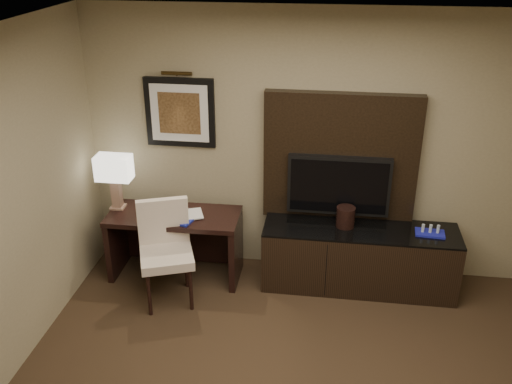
% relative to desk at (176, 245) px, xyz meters
% --- Properties ---
extents(ceiling, '(4.50, 5.00, 0.01)m').
position_rel_desk_xyz_m(ceiling, '(1.32, -2.10, 2.35)').
color(ceiling, silver).
rests_on(ceiling, wall_back).
extents(wall_back, '(4.50, 0.01, 2.70)m').
position_rel_desk_xyz_m(wall_back, '(1.32, 0.40, 1.00)').
color(wall_back, gray).
rests_on(wall_back, floor).
extents(desk, '(1.33, 0.59, 0.71)m').
position_rel_desk_xyz_m(desk, '(0.00, 0.00, 0.00)').
color(desk, black).
rests_on(desk, floor).
extents(credenza, '(1.90, 0.53, 0.65)m').
position_rel_desk_xyz_m(credenza, '(1.86, 0.05, -0.03)').
color(credenza, black).
rests_on(credenza, floor).
extents(tv_wall_panel, '(1.50, 0.12, 1.30)m').
position_rel_desk_xyz_m(tv_wall_panel, '(1.62, 0.34, 0.92)').
color(tv_wall_panel, black).
rests_on(tv_wall_panel, wall_back).
extents(tv, '(1.00, 0.08, 0.60)m').
position_rel_desk_xyz_m(tv, '(1.62, 0.24, 0.67)').
color(tv, black).
rests_on(tv, tv_wall_panel).
extents(artwork, '(0.70, 0.04, 0.70)m').
position_rel_desk_xyz_m(artwork, '(0.02, 0.38, 1.30)').
color(artwork, black).
rests_on(artwork, wall_back).
extents(picture_light, '(0.04, 0.04, 0.30)m').
position_rel_desk_xyz_m(picture_light, '(0.02, 0.34, 1.70)').
color(picture_light, '#3F2F14').
rests_on(picture_light, wall_back).
extents(desk_chair, '(0.65, 0.69, 1.01)m').
position_rel_desk_xyz_m(desk_chair, '(0.05, -0.46, 0.15)').
color(desk_chair, beige).
rests_on(desk_chair, floor).
extents(table_lamp, '(0.35, 0.27, 0.51)m').
position_rel_desk_xyz_m(table_lamp, '(-0.60, 0.06, 0.61)').
color(table_lamp, '#9B7560').
rests_on(table_lamp, desk).
extents(desk_phone, '(0.25, 0.23, 0.10)m').
position_rel_desk_xyz_m(desk_phone, '(-0.24, 0.02, 0.40)').
color(desk_phone, black).
rests_on(desk_phone, desk).
extents(blue_folder, '(0.31, 0.36, 0.02)m').
position_rel_desk_xyz_m(blue_folder, '(0.13, -0.07, 0.36)').
color(blue_folder, '#1824A1').
rests_on(blue_folder, desk).
extents(book, '(0.17, 0.08, 0.24)m').
position_rel_desk_xyz_m(book, '(0.12, -0.03, 0.47)').
color(book, tan).
rests_on(book, desk).
extents(ice_bucket, '(0.18, 0.18, 0.20)m').
position_rel_desk_xyz_m(ice_bucket, '(1.71, 0.09, 0.40)').
color(ice_bucket, black).
rests_on(ice_bucket, credenza).
extents(minibar_tray, '(0.28, 0.18, 0.10)m').
position_rel_desk_xyz_m(minibar_tray, '(2.51, 0.04, 0.35)').
color(minibar_tray, '#1B20B0').
rests_on(minibar_tray, credenza).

